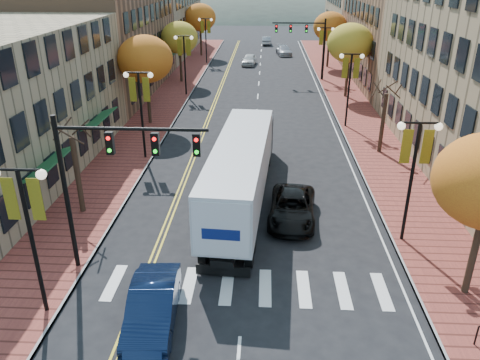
# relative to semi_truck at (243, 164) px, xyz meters

# --- Properties ---
(ground) EXTENTS (200.00, 200.00, 0.00)m
(ground) POSITION_rel_semi_truck_xyz_m (0.41, -9.94, -2.30)
(ground) COLOR black
(ground) RESTS_ON ground
(sidewalk_left) EXTENTS (4.00, 85.00, 0.15)m
(sidewalk_left) POSITION_rel_semi_truck_xyz_m (-8.59, 22.56, -2.22)
(sidewalk_left) COLOR brown
(sidewalk_left) RESTS_ON ground
(sidewalk_right) EXTENTS (4.00, 85.00, 0.15)m
(sidewalk_right) POSITION_rel_semi_truck_xyz_m (9.41, 22.56, -2.22)
(sidewalk_right) COLOR brown
(sidewalk_right) RESTS_ON ground
(building_left_mid) EXTENTS (12.00, 24.00, 11.00)m
(building_left_mid) POSITION_rel_semi_truck_xyz_m (-16.59, 26.06, 3.20)
(building_left_mid) COLOR brown
(building_left_mid) RESTS_ON ground
(building_left_far) EXTENTS (12.00, 26.00, 9.50)m
(building_left_far) POSITION_rel_semi_truck_xyz_m (-16.59, 51.06, 2.45)
(building_left_far) COLOR #9E8966
(building_left_far) RESTS_ON ground
(building_right_mid) EXTENTS (15.00, 24.00, 10.00)m
(building_right_mid) POSITION_rel_semi_truck_xyz_m (18.91, 32.06, 2.70)
(building_right_mid) COLOR brown
(building_right_mid) RESTS_ON ground
(building_right_far) EXTENTS (15.00, 20.00, 11.00)m
(building_right_far) POSITION_rel_semi_truck_xyz_m (18.91, 54.06, 3.20)
(building_right_far) COLOR #9E8966
(building_right_far) RESTS_ON ground
(tree_left_a) EXTENTS (0.28, 0.28, 4.20)m
(tree_left_a) POSITION_rel_semi_truck_xyz_m (-8.59, -1.94, -0.05)
(tree_left_a) COLOR #382619
(tree_left_a) RESTS_ON sidewalk_left
(tree_left_b) EXTENTS (4.48, 4.48, 7.21)m
(tree_left_b) POSITION_rel_semi_truck_xyz_m (-8.59, 14.06, 3.15)
(tree_left_b) COLOR #382619
(tree_left_b) RESTS_ON sidewalk_left
(tree_left_c) EXTENTS (4.16, 4.16, 6.69)m
(tree_left_c) POSITION_rel_semi_truck_xyz_m (-8.59, 30.06, 2.76)
(tree_left_c) COLOR #382619
(tree_left_c) RESTS_ON sidewalk_left
(tree_left_d) EXTENTS (4.61, 4.61, 7.42)m
(tree_left_d) POSITION_rel_semi_truck_xyz_m (-8.59, 48.06, 3.30)
(tree_left_d) COLOR #382619
(tree_left_d) RESTS_ON sidewalk_left
(tree_right_b) EXTENTS (0.28, 0.28, 4.20)m
(tree_right_b) POSITION_rel_semi_truck_xyz_m (9.41, 8.06, -0.05)
(tree_right_b) COLOR #382619
(tree_right_b) RESTS_ON sidewalk_right
(tree_right_c) EXTENTS (4.48, 4.48, 7.21)m
(tree_right_c) POSITION_rel_semi_truck_xyz_m (9.41, 24.06, 3.15)
(tree_right_c) COLOR #382619
(tree_right_c) RESTS_ON sidewalk_right
(tree_right_d) EXTENTS (4.35, 4.35, 7.00)m
(tree_right_d) POSITION_rel_semi_truck_xyz_m (9.41, 40.06, 2.99)
(tree_right_d) COLOR #382619
(tree_right_d) RESTS_ON sidewalk_right
(lamp_left_a) EXTENTS (1.96, 0.36, 6.05)m
(lamp_left_a) POSITION_rel_semi_truck_xyz_m (-7.09, -9.94, 2.00)
(lamp_left_a) COLOR black
(lamp_left_a) RESTS_ON ground
(lamp_left_b) EXTENTS (1.96, 0.36, 6.05)m
(lamp_left_b) POSITION_rel_semi_truck_xyz_m (-7.09, 6.06, 2.00)
(lamp_left_b) COLOR black
(lamp_left_b) RESTS_ON ground
(lamp_left_c) EXTENTS (1.96, 0.36, 6.05)m
(lamp_left_c) POSITION_rel_semi_truck_xyz_m (-7.09, 24.06, 2.00)
(lamp_left_c) COLOR black
(lamp_left_c) RESTS_ON ground
(lamp_left_d) EXTENTS (1.96, 0.36, 6.05)m
(lamp_left_d) POSITION_rel_semi_truck_xyz_m (-7.09, 42.06, 2.00)
(lamp_left_d) COLOR black
(lamp_left_d) RESTS_ON ground
(lamp_right_a) EXTENTS (1.96, 0.36, 6.05)m
(lamp_right_a) POSITION_rel_semi_truck_xyz_m (7.91, -3.94, 2.00)
(lamp_right_a) COLOR black
(lamp_right_a) RESTS_ON ground
(lamp_right_b) EXTENTS (1.96, 0.36, 6.05)m
(lamp_right_b) POSITION_rel_semi_truck_xyz_m (7.91, 14.06, 2.00)
(lamp_right_b) COLOR black
(lamp_right_b) RESTS_ON ground
(lamp_right_c) EXTENTS (1.96, 0.36, 6.05)m
(lamp_right_c) POSITION_rel_semi_truck_xyz_m (7.91, 32.06, 2.00)
(lamp_right_c) COLOR black
(lamp_right_c) RESTS_ON ground
(traffic_mast_near) EXTENTS (6.10, 0.35, 7.00)m
(traffic_mast_near) POSITION_rel_semi_truck_xyz_m (-5.06, -6.94, 2.63)
(traffic_mast_near) COLOR black
(traffic_mast_near) RESTS_ON ground
(traffic_mast_far) EXTENTS (6.10, 0.34, 7.00)m
(traffic_mast_far) POSITION_rel_semi_truck_xyz_m (5.89, 32.06, 2.63)
(traffic_mast_far) COLOR black
(traffic_mast_far) RESTS_ON ground
(semi_truck) EXTENTS (3.57, 15.86, 3.93)m
(semi_truck) POSITION_rel_semi_truck_xyz_m (0.00, 0.00, 0.00)
(semi_truck) COLOR black
(semi_truck) RESTS_ON ground
(navy_sedan) EXTENTS (2.01, 4.86, 1.56)m
(navy_sedan) POSITION_rel_semi_truck_xyz_m (-2.84, -10.31, -1.52)
(navy_sedan) COLOR #0D1A37
(navy_sedan) RESTS_ON ground
(black_suv) EXTENTS (2.77, 5.26, 1.41)m
(black_suv) POSITION_rel_semi_truck_xyz_m (2.69, -2.05, -1.59)
(black_suv) COLOR black
(black_suv) RESTS_ON ground
(car_far_white) EXTENTS (2.14, 4.40, 1.45)m
(car_far_white) POSITION_rel_semi_truck_xyz_m (-1.10, 41.44, -1.57)
(car_far_white) COLOR silver
(car_far_white) RESTS_ON ground
(car_far_silver) EXTENTS (2.61, 5.11, 1.42)m
(car_far_silver) POSITION_rel_semi_truck_xyz_m (3.90, 49.85, -1.59)
(car_far_silver) COLOR #A1A0A8
(car_far_silver) RESTS_ON ground
(car_far_oncoming) EXTENTS (1.62, 4.32, 1.41)m
(car_far_oncoming) POSITION_rel_semi_truck_xyz_m (1.19, 60.51, -1.59)
(car_far_oncoming) COLOR #96979D
(car_far_oncoming) RESTS_ON ground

